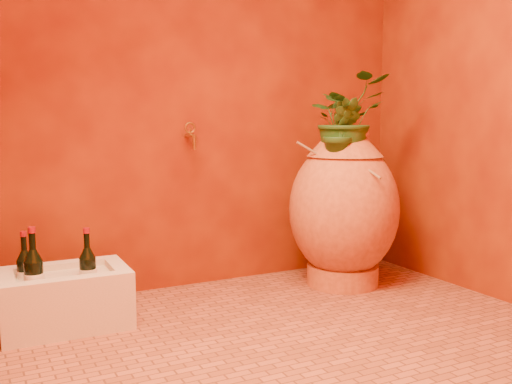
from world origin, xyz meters
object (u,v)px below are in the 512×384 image
wine_bottle_c (25,274)px  wall_tap (191,135)px  amphora (344,208)px  stone_basin (65,299)px  wine_bottle_b (88,272)px  wine_bottle_a (34,277)px

wine_bottle_c → wall_tap: 1.11m
amphora → stone_basin: amphora is taller
wine_bottle_b → wine_bottle_c: size_ratio=1.04×
stone_basin → wine_bottle_a: size_ratio=1.65×
amphora → wine_bottle_a: size_ratio=2.59×
wine_bottle_a → amphora: bearing=1.4°
wine_bottle_a → wall_tap: size_ratio=2.32×
stone_basin → wall_tap: wall_tap is taller
amphora → wine_bottle_b: bearing=-179.1°
amphora → wine_bottle_c: size_ratio=2.94×
amphora → wall_tap: 0.95m
wine_bottle_a → wine_bottle_c: 0.13m
wall_tap → amphora: bearing=-22.2°
wine_bottle_a → wall_tap: 1.11m
wine_bottle_a → wine_bottle_b: size_ratio=1.09×
wine_bottle_c → wall_tap: wall_tap is taller
wine_bottle_a → wall_tap: wall_tap is taller
amphora → stone_basin: size_ratio=1.57×
stone_basin → wall_tap: (0.73, 0.29, 0.74)m
stone_basin → wine_bottle_c: wine_bottle_c is taller
stone_basin → wine_bottle_a: (-0.13, -0.07, 0.14)m
amphora → wall_tap: size_ratio=6.03×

